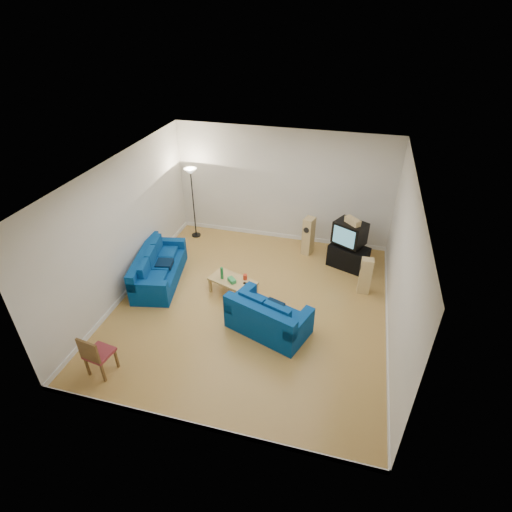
% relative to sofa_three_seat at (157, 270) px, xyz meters
% --- Properties ---
extents(room, '(6.01, 6.51, 3.21)m').
position_rel_sofa_three_seat_xyz_m(room, '(2.51, -0.35, 1.24)').
color(room, olive).
rests_on(room, ground).
extents(sofa_three_seat, '(1.31, 2.25, 0.81)m').
position_rel_sofa_three_seat_xyz_m(sofa_three_seat, '(0.00, 0.00, 0.00)').
color(sofa_three_seat, navy).
rests_on(sofa_three_seat, ground).
extents(sofa_loveseat, '(1.88, 1.43, 0.83)m').
position_rel_sofa_three_seat_xyz_m(sofa_loveseat, '(3.04, -1.07, 0.01)').
color(sofa_loveseat, navy).
rests_on(sofa_loveseat, ground).
extents(coffee_table, '(1.24, 0.89, 0.41)m').
position_rel_sofa_three_seat_xyz_m(coffee_table, '(1.97, -0.05, 0.05)').
color(coffee_table, tan).
rests_on(coffee_table, ground).
extents(bottle, '(0.08, 0.08, 0.30)m').
position_rel_sofa_three_seat_xyz_m(bottle, '(1.71, -0.05, 0.25)').
color(bottle, '#197233').
rests_on(bottle, coffee_table).
extents(tissue_box, '(0.24, 0.24, 0.09)m').
position_rel_sofa_three_seat_xyz_m(tissue_box, '(1.97, -0.12, 0.15)').
color(tissue_box, green).
rests_on(tissue_box, coffee_table).
extents(red_canister, '(0.13, 0.13, 0.13)m').
position_rel_sofa_three_seat_xyz_m(red_canister, '(2.24, 0.05, 0.17)').
color(red_canister, red).
rests_on(red_canister, coffee_table).
extents(remote, '(0.16, 0.06, 0.02)m').
position_rel_sofa_three_seat_xyz_m(remote, '(2.32, -0.11, 0.11)').
color(remote, black).
rests_on(remote, coffee_table).
extents(tv_stand, '(1.10, 0.85, 0.60)m').
position_rel_sofa_three_seat_xyz_m(tv_stand, '(4.51, 1.84, -0.00)').
color(tv_stand, black).
rests_on(tv_stand, ground).
extents(av_receiver, '(0.51, 0.50, 0.09)m').
position_rel_sofa_three_seat_xyz_m(av_receiver, '(4.47, 1.86, 0.34)').
color(av_receiver, black).
rests_on(av_receiver, tv_stand).
extents(television, '(0.92, 0.83, 0.58)m').
position_rel_sofa_three_seat_xyz_m(television, '(4.47, 1.87, 0.67)').
color(television, black).
rests_on(television, av_receiver).
extents(centre_speaker, '(0.42, 0.42, 0.15)m').
position_rel_sofa_three_seat_xyz_m(centre_speaker, '(4.50, 1.82, 1.04)').
color(centre_speaker, '#D5B673').
rests_on(centre_speaker, television).
extents(speaker_left, '(0.33, 0.38, 1.07)m').
position_rel_sofa_three_seat_xyz_m(speaker_left, '(3.40, 2.24, 0.23)').
color(speaker_left, '#D5B673').
rests_on(speaker_left, ground).
extents(speaker_right, '(0.29, 0.22, 0.93)m').
position_rel_sofa_three_seat_xyz_m(speaker_right, '(4.96, 0.82, 0.16)').
color(speaker_right, '#D5B673').
rests_on(speaker_right, ground).
extents(floor_lamp, '(0.36, 0.36, 2.08)m').
position_rel_sofa_three_seat_xyz_m(floor_lamp, '(0.06, 2.35, 1.42)').
color(floor_lamp, black).
rests_on(floor_lamp, ground).
extents(dining_chair, '(0.51, 0.51, 0.93)m').
position_rel_sofa_three_seat_xyz_m(dining_chair, '(0.31, -2.99, 0.22)').
color(dining_chair, brown).
rests_on(dining_chair, ground).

